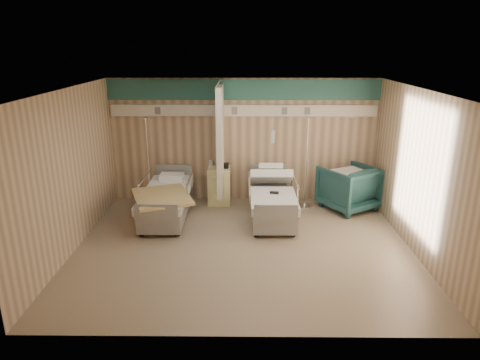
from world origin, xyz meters
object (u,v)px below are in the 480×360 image
visitor_armchair (348,188)px  iv_stand_right (305,189)px  iv_stand_left (150,186)px  bed_right (272,205)px  bedside_cabinet (219,186)px  bed_left (167,204)px

visitor_armchair → iv_stand_right: iv_stand_right is taller
iv_stand_right → iv_stand_left: iv_stand_right is taller
iv_stand_left → iv_stand_right: bearing=-3.4°
bed_right → bedside_cabinet: bedside_cabinet is taller
visitor_armchair → bedside_cabinet: bearing=-38.1°
iv_stand_right → visitor_armchair: bearing=-6.5°
visitor_armchair → iv_stand_right: 0.95m
bed_right → bed_left: bearing=180.0°
iv_stand_right → iv_stand_left: bearing=176.6°
bed_right → bed_left: 2.20m
bed_left → visitor_armchair: size_ratio=2.00×
bed_right → iv_stand_left: 2.89m
bed_right → iv_stand_right: (0.77, 0.71, 0.10)m
bed_left → visitor_armchair: bearing=8.7°
bed_right → iv_stand_right: size_ratio=1.06×
bedside_cabinet → iv_stand_left: size_ratio=0.43×
visitor_armchair → bed_right: bearing=-12.8°
bed_right → visitor_armchair: visitor_armchair is taller
bed_right → iv_stand_right: iv_stand_right is taller
bed_right → iv_stand_left: (-2.74, 0.92, 0.09)m
bed_left → bedside_cabinet: bedside_cabinet is taller
bed_right → bedside_cabinet: bearing=142.0°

